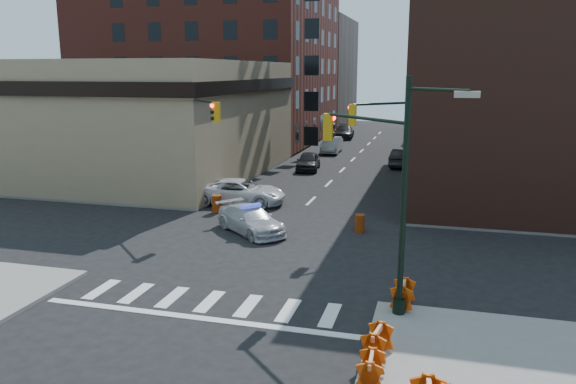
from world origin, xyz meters
The scene contains 29 objects.
ground centered at (0.00, 0.00, 0.00)m, with size 140.00×140.00×0.00m, color black.
sidewalk_nw centered at (-23.00, 32.75, 0.07)m, with size 34.00×54.50×0.15m, color gray.
bank_building centered at (-17.00, 16.50, 4.50)m, with size 22.00×22.00×9.00m, color #8F7F5E.
apartment_block centered at (-18.50, 40.00, 12.00)m, with size 25.00×25.00×24.00m, color maroon.
commercial_row_ne centered at (13.00, 22.50, 7.00)m, with size 14.00×34.00×14.00m, color #4A281D.
filler_nw centered at (-16.00, 62.00, 8.00)m, with size 20.00×18.00×16.00m, color brown.
filler_ne centered at (14.00, 58.00, 6.00)m, with size 16.00×16.00×12.00m, color maroon.
signal_pole_se centered at (6.04, -5.52, 4.61)m, with size 5.40×5.27×8.00m.
signal_pole_nw centered at (-5.85, 5.34, 4.34)m, with size 3.58×3.67×8.00m.
signal_pole_ne centered at (5.84, 5.35, 4.34)m, with size 3.67×3.58×8.00m.
tree_ne_near centered at (7.50, 26.00, 3.49)m, with size 3.00×3.00×4.85m.
tree_ne_far centered at (7.50, 34.00, 3.49)m, with size 3.00×3.00×4.85m.
police_car centered at (-1.44, 2.12, 0.69)m, with size 1.93×4.74×1.38m, color silver.
pickup centered at (-4.13, 7.99, 0.79)m, with size 2.64×5.72×1.59m, color silver.
parked_car_wnear centered at (-2.81, 21.26, 0.76)m, with size 1.80×4.46×1.52m, color black.
parked_car_wfar centered at (-2.79, 31.82, 0.81)m, with size 1.71×4.92×1.62m, color #94979C.
parked_car_wdeep centered at (-3.67, 44.75, 0.82)m, with size 2.29×5.63×1.63m, color black.
parked_car_enear centered at (4.86, 25.14, 0.79)m, with size 1.68×4.83×1.59m, color black.
parked_car_efar centered at (5.50, 39.87, 0.78)m, with size 1.85×4.60×1.57m, color gray.
pedestrian_a centered at (-8.22, 6.15, 1.02)m, with size 0.64×0.42×1.74m, color black.
pedestrian_b centered at (-12.61, 6.65, 0.94)m, with size 0.77×0.60×1.58m, color black.
pedestrian_c centered at (-11.35, 9.78, 1.10)m, with size 1.12×0.47×1.91m, color black.
barrel_road centered at (4.04, 3.70, 0.47)m, with size 0.53×0.53×0.95m, color #ED590B.
barrel_bank centered at (-4.76, 5.60, 0.53)m, with size 0.59×0.59×1.05m, color red.
barricade_se_a centered at (6.88, -5.70, 0.59)m, with size 1.18×0.59×0.88m, color #DE5A0A, non-canonical shape.
barricade_se_b centered at (6.40, -9.50, 0.58)m, with size 1.15×0.57×0.86m, color #C24909, non-canonical shape.
barricade_se_c centered at (6.40, -11.00, 0.55)m, with size 1.06×0.53×0.79m, color #D13B09, non-canonical shape.
barricade_nw_a centered at (-6.84, 7.91, 0.55)m, with size 1.07×0.53×0.80m, color #C96909, non-canonical shape.
barricade_nw_b centered at (-8.63, 7.38, 0.67)m, with size 1.37×0.69×1.03m, color red, non-canonical shape.
Camera 1 is at (7.81, -24.63, 8.31)m, focal length 35.00 mm.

